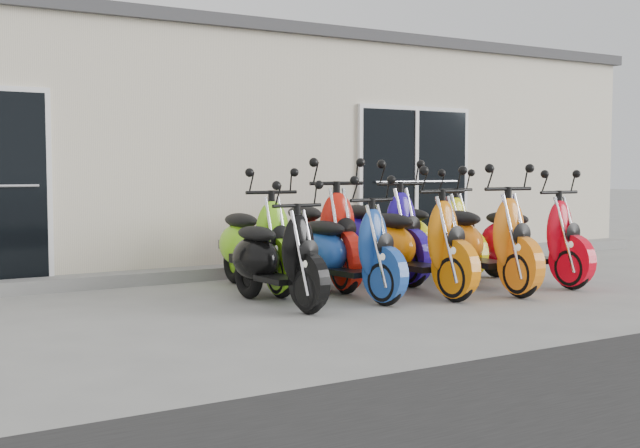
# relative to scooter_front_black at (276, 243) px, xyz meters

# --- Properties ---
(ground) EXTENTS (80.00, 80.00, 0.00)m
(ground) POSITION_rel_scooter_front_black_xyz_m (1.00, 0.19, -0.64)
(ground) COLOR gray
(ground) RESTS_ON ground
(building) EXTENTS (14.00, 6.00, 3.20)m
(building) POSITION_rel_scooter_front_black_xyz_m (1.00, 5.39, 0.96)
(building) COLOR beige
(building) RESTS_ON ground
(roof_cap) EXTENTS (14.20, 6.20, 0.16)m
(roof_cap) POSITION_rel_scooter_front_black_xyz_m (1.00, 5.39, 2.64)
(roof_cap) COLOR #3F3F42
(roof_cap) RESTS_ON building
(front_step) EXTENTS (14.00, 0.40, 0.15)m
(front_step) POSITION_rel_scooter_front_black_xyz_m (1.00, 2.21, -0.57)
(front_step) COLOR gray
(front_step) RESTS_ON ground
(door_left) EXTENTS (1.07, 0.08, 2.22)m
(door_left) POSITION_rel_scooter_front_black_xyz_m (-2.20, 2.36, 0.62)
(door_left) COLOR black
(door_left) RESTS_ON front_step
(door_right) EXTENTS (2.02, 0.08, 2.22)m
(door_right) POSITION_rel_scooter_front_black_xyz_m (3.60, 2.36, 0.62)
(door_right) COLOR black
(door_right) RESTS_ON front_step
(scooter_front_black) EXTENTS (0.76, 1.78, 1.28)m
(scooter_front_black) POSITION_rel_scooter_front_black_xyz_m (0.00, 0.00, 0.00)
(scooter_front_black) COLOR black
(scooter_front_black) RESTS_ON ground
(scooter_front_blue) EXTENTS (0.87, 1.86, 1.33)m
(scooter_front_blue) POSITION_rel_scooter_front_black_xyz_m (0.86, 0.02, 0.02)
(scooter_front_blue) COLOR #1C47A0
(scooter_front_blue) RESTS_ON ground
(scooter_front_orange_a) EXTENTS (0.79, 1.96, 1.43)m
(scooter_front_orange_a) POSITION_rel_scooter_front_black_xyz_m (1.68, -0.12, 0.07)
(scooter_front_orange_a) COLOR orange
(scooter_front_orange_a) RESTS_ON ground
(scooter_front_orange_b) EXTENTS (0.85, 2.01, 1.45)m
(scooter_front_orange_b) POSITION_rel_scooter_front_black_xyz_m (2.52, -0.28, 0.08)
(scooter_front_orange_b) COLOR orange
(scooter_front_orange_b) RESTS_ON ground
(scooter_front_red) EXTENTS (0.70, 1.88, 1.38)m
(scooter_front_red) POSITION_rel_scooter_front_black_xyz_m (3.40, -0.18, 0.05)
(scooter_front_red) COLOR red
(scooter_front_red) RESTS_ON ground
(scooter_back_green) EXTENTS (0.76, 1.92, 1.40)m
(scooter_back_green) POSITION_rel_scooter_front_black_xyz_m (0.29, 1.04, 0.06)
(scooter_back_green) COLOR #84E21C
(scooter_back_green) RESTS_ON ground
(scooter_back_red) EXTENTS (0.98, 2.13, 1.52)m
(scooter_back_red) POSITION_rel_scooter_front_black_xyz_m (1.10, 0.97, 0.12)
(scooter_back_red) COLOR red
(scooter_back_red) RESTS_ON ground
(scooter_back_blue) EXTENTS (0.74, 2.03, 1.50)m
(scooter_back_blue) POSITION_rel_scooter_front_black_xyz_m (1.95, 0.98, 0.11)
(scooter_back_blue) COLOR #220F9B
(scooter_back_blue) RESTS_ON ground
(scooter_back_yellow) EXTENTS (0.87, 1.94, 1.39)m
(scooter_back_yellow) POSITION_rel_scooter_front_black_xyz_m (2.85, 1.05, 0.05)
(scooter_back_yellow) COLOR yellow
(scooter_back_yellow) RESTS_ON ground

